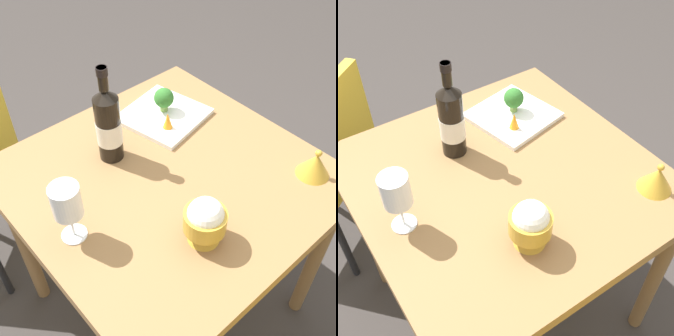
% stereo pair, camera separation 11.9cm
% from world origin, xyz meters
% --- Properties ---
extents(ground_plane, '(8.00, 8.00, 0.00)m').
position_xyz_m(ground_plane, '(0.00, 0.00, 0.00)').
color(ground_plane, '#383330').
extents(dining_table, '(0.87, 0.87, 0.74)m').
position_xyz_m(dining_table, '(0.00, 0.00, 0.65)').
color(dining_table, olive).
rests_on(dining_table, ground_plane).
extents(wine_bottle, '(0.08, 0.08, 0.31)m').
position_xyz_m(wine_bottle, '(0.18, 0.07, 0.86)').
color(wine_bottle, black).
rests_on(wine_bottle, dining_table).
extents(wine_glass, '(0.08, 0.08, 0.18)m').
position_xyz_m(wine_glass, '(0.00, 0.33, 0.87)').
color(wine_glass, white).
rests_on(wine_glass, dining_table).
extents(rice_bowl, '(0.11, 0.11, 0.14)m').
position_xyz_m(rice_bowl, '(-0.23, 0.08, 0.81)').
color(rice_bowl, gold).
rests_on(rice_bowl, dining_table).
extents(rice_bowl_lid, '(0.10, 0.10, 0.09)m').
position_xyz_m(rice_bowl_lid, '(-0.28, -0.32, 0.78)').
color(rice_bowl_lid, gold).
rests_on(rice_bowl_lid, dining_table).
extents(serving_plate, '(0.29, 0.29, 0.02)m').
position_xyz_m(serving_plate, '(0.22, -0.18, 0.75)').
color(serving_plate, white).
rests_on(serving_plate, dining_table).
extents(broccoli_floret, '(0.07, 0.07, 0.09)m').
position_xyz_m(broccoli_floret, '(0.23, -0.19, 0.81)').
color(broccoli_floret, '#729E4C').
rests_on(broccoli_floret, serving_plate).
extents(carrot_garnish_left, '(0.03, 0.03, 0.06)m').
position_xyz_m(carrot_garnish_left, '(0.15, -0.14, 0.78)').
color(carrot_garnish_left, orange).
rests_on(carrot_garnish_left, serving_plate).
extents(carrot_garnish_right, '(0.03, 0.03, 0.06)m').
position_xyz_m(carrot_garnish_right, '(0.28, -0.22, 0.78)').
color(carrot_garnish_right, orange).
rests_on(carrot_garnish_right, serving_plate).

